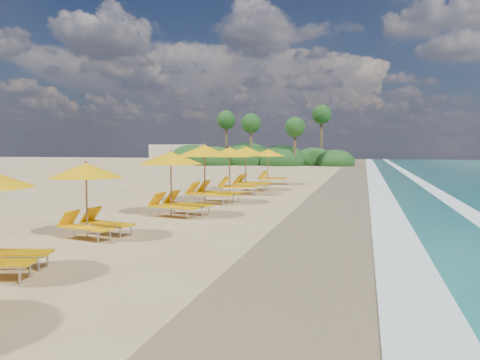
% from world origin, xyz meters
% --- Properties ---
extents(ground, '(160.00, 160.00, 0.00)m').
position_xyz_m(ground, '(0.00, 0.00, 0.00)').
color(ground, tan).
rests_on(ground, ground).
extents(wet_sand, '(4.00, 160.00, 0.01)m').
position_xyz_m(wet_sand, '(4.00, 0.00, 0.01)').
color(wet_sand, '#7A6848').
rests_on(wet_sand, ground).
extents(surf_foam, '(4.00, 160.00, 0.01)m').
position_xyz_m(surf_foam, '(6.70, 0.00, 0.03)').
color(surf_foam, white).
rests_on(surf_foam, ground).
extents(station_2, '(2.59, 2.50, 2.10)m').
position_xyz_m(station_2, '(-2.62, -6.22, 1.18)').
color(station_2, olive).
rests_on(station_2, ground).
extents(station_3, '(2.92, 2.81, 2.38)m').
position_xyz_m(station_3, '(-1.94, -1.83, 1.33)').
color(station_3, olive).
rests_on(station_3, ground).
extents(station_4, '(3.13, 2.98, 2.63)m').
position_xyz_m(station_4, '(-2.05, 2.33, 1.47)').
color(station_4, olive).
rests_on(station_4, ground).
extents(station_5, '(3.29, 3.26, 2.52)m').
position_xyz_m(station_5, '(-2.00, 6.27, 1.41)').
color(station_5, olive).
rests_on(station_5, ground).
extents(station_6, '(2.81, 2.60, 2.56)m').
position_xyz_m(station_6, '(-1.76, 8.76, 1.44)').
color(station_6, olive).
rests_on(station_6, ground).
extents(station_7, '(3.10, 3.06, 2.39)m').
position_xyz_m(station_7, '(-1.39, 13.30, 1.34)').
color(station_7, olive).
rests_on(station_7, ground).
extents(treeline, '(25.80, 8.80, 9.74)m').
position_xyz_m(treeline, '(-9.94, 45.51, 1.00)').
color(treeline, '#163D14').
rests_on(treeline, ground).
extents(beach_building, '(7.00, 5.00, 2.80)m').
position_xyz_m(beach_building, '(-22.00, 48.00, 1.40)').
color(beach_building, beige).
rests_on(beach_building, ground).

